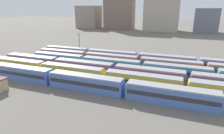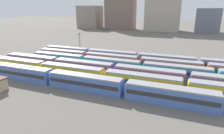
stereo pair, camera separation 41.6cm
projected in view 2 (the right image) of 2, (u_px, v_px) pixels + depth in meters
name	position (u px, v px, depth m)	size (l,w,h in m)	color
ground_plane	(63.00, 67.00, 61.13)	(600.00, 600.00, 0.00)	#666059
train_track_0	(85.00, 82.00, 43.68)	(55.80, 3.06, 3.75)	#4C70BC
train_track_1	(142.00, 82.00, 44.17)	(93.60, 3.06, 3.75)	yellow
train_track_2	(114.00, 71.00, 51.85)	(74.70, 3.06, 3.75)	#6B429E
train_track_3	(142.00, 68.00, 54.25)	(74.70, 3.06, 3.75)	teal
train_track_4	(170.00, 66.00, 56.32)	(93.60, 3.06, 3.75)	#BC4C38
train_track_5	(166.00, 61.00, 61.53)	(93.60, 3.06, 3.75)	#4C70BC
catenary_pole_1	(80.00, 43.00, 75.10)	(0.24, 3.20, 9.16)	#4C4C51
distant_building_0	(90.00, 17.00, 178.96)	(19.98, 16.97, 20.23)	gray
distant_building_1	(120.00, 8.00, 166.22)	(25.77, 12.39, 36.36)	#7A665B
distant_building_2	(163.00, 12.00, 154.47)	(27.29, 16.44, 30.96)	#B2A899
distant_building_3	(207.00, 21.00, 144.86)	(16.92, 15.72, 18.14)	slate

